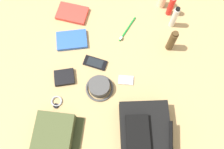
% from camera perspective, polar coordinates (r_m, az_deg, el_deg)
% --- Properties ---
extents(ground_plane, '(2.64, 2.02, 0.02)m').
position_cam_1_polar(ground_plane, '(1.42, 0.00, -0.70)').
color(ground_plane, tan).
rests_on(ground_plane, ground).
extents(backpack, '(0.37, 0.28, 0.13)m').
position_cam_1_polar(backpack, '(1.29, 7.54, -13.99)').
color(backpack, black).
rests_on(backpack, ground_plane).
extents(toiletry_pouch, '(0.25, 0.24, 0.09)m').
position_cam_1_polar(toiletry_pouch, '(1.33, -13.14, -13.94)').
color(toiletry_pouch, '#47512D').
rests_on(toiletry_pouch, ground_plane).
extents(bucket_hat, '(0.15, 0.15, 0.06)m').
position_cam_1_polar(bucket_hat, '(1.36, -2.92, -2.90)').
color(bucket_hat, '#474747').
rests_on(bucket_hat, ground_plane).
extents(sunscreen_spray, '(0.03, 0.03, 0.16)m').
position_cam_1_polar(sunscreen_spray, '(1.57, 13.44, 15.11)').
color(sunscreen_spray, red).
rests_on(sunscreen_spray, ground_plane).
extents(toothpaste_tube, '(0.03, 0.03, 0.17)m').
position_cam_1_polar(toothpaste_tube, '(1.52, 14.14, 12.65)').
color(toothpaste_tube, white).
rests_on(toothpaste_tube, ground_plane).
extents(cologne_bottle, '(0.04, 0.04, 0.17)m').
position_cam_1_polar(cologne_bottle, '(1.44, 13.62, 7.53)').
color(cologne_bottle, '#473319').
rests_on(cologne_bottle, ground_plane).
extents(paperback_novel, '(0.15, 0.20, 0.02)m').
position_cam_1_polar(paperback_novel, '(1.60, -9.13, 13.70)').
color(paperback_novel, red).
rests_on(paperback_novel, ground_plane).
extents(travel_guidebook, '(0.15, 0.20, 0.02)m').
position_cam_1_polar(travel_guidebook, '(1.50, -9.22, 7.81)').
color(travel_guidebook, blue).
rests_on(travel_guidebook, ground_plane).
extents(cell_phone, '(0.09, 0.14, 0.01)m').
position_cam_1_polar(cell_phone, '(1.43, -3.89, 2.69)').
color(cell_phone, black).
rests_on(cell_phone, ground_plane).
extents(media_player, '(0.05, 0.08, 0.01)m').
position_cam_1_polar(media_player, '(1.40, 3.19, -1.29)').
color(media_player, '#B7B7BC').
rests_on(media_player, ground_plane).
extents(wristwatch, '(0.07, 0.06, 0.01)m').
position_cam_1_polar(wristwatch, '(1.39, -12.64, -6.16)').
color(wristwatch, '#99999E').
rests_on(wristwatch, ground_plane).
extents(toothbrush, '(0.17, 0.09, 0.02)m').
position_cam_1_polar(toothbrush, '(1.52, 3.38, 10.16)').
color(toothbrush, '#198C33').
rests_on(toothbrush, ground_plane).
extents(wallet, '(0.11, 0.13, 0.02)m').
position_cam_1_polar(wallet, '(1.42, -10.90, -0.63)').
color(wallet, black).
rests_on(wallet, ground_plane).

